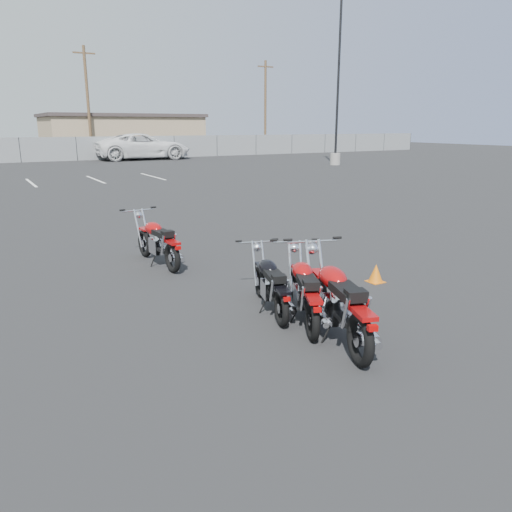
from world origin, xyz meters
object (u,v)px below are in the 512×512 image
motorcycle_second_black (271,284)px  motorcycle_rear_red (305,291)px  white_van (143,139)px  motorcycle_front_red (158,242)px  motorcycle_third_red (338,302)px

motorcycle_second_black → motorcycle_rear_red: bearing=-70.8°
motorcycle_second_black → white_van: size_ratio=0.21×
motorcycle_front_red → motorcycle_rear_red: motorcycle_front_red is taller
motorcycle_front_red → motorcycle_third_red: motorcycle_third_red is taller
motorcycle_front_red → white_van: bearing=72.9°
motorcycle_third_red → white_van: bearing=76.2°
white_van → motorcycle_third_red: bearing=168.7°
motorcycle_rear_red → white_van: (8.62, 34.30, 1.17)m
motorcycle_front_red → motorcycle_third_red: 4.60m
motorcycle_third_red → motorcycle_second_black: bearing=99.2°
motorcycle_third_red → motorcycle_rear_red: size_ratio=1.16×
motorcycle_second_black → motorcycle_front_red: bearing=100.2°
motorcycle_rear_red → white_van: white_van is taller
motorcycle_front_red → motorcycle_second_black: 3.30m
motorcycle_second_black → white_van: (8.82, 33.73, 1.21)m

